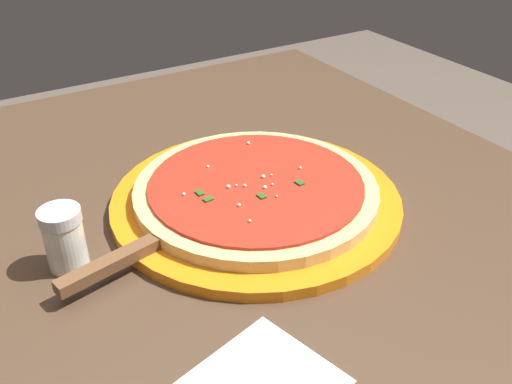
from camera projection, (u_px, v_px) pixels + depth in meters
name	position (u px, v px, depth m)	size (l,w,h in m)	color
restaurant_table	(226.00, 273.00, 0.87)	(0.90, 0.86, 0.76)	black
serving_plate	(256.00, 200.00, 0.75)	(0.38, 0.38, 0.01)	orange
pizza	(256.00, 189.00, 0.74)	(0.32, 0.32, 0.02)	#DBB26B
pizza_server	(144.00, 248.00, 0.64)	(0.09, 0.22, 0.01)	silver
parmesan_shaker	(64.00, 238.00, 0.62)	(0.05, 0.05, 0.07)	silver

